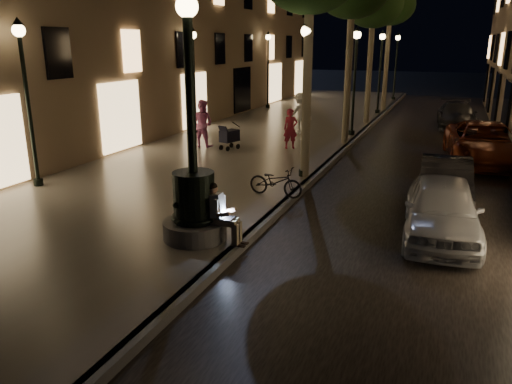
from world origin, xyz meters
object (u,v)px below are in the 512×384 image
at_px(fountain_lamppost, 194,194).
at_px(lamp_curb_d, 396,58).
at_px(lamp_curb_a, 306,80).
at_px(lamp_left_b, 194,67).
at_px(car_second, 445,182).
at_px(lamp_curb_b, 355,68).
at_px(lamp_left_c, 268,60).
at_px(lamp_curb_c, 381,62).
at_px(pedestrian_red, 291,129).
at_px(pedestrian_white, 300,113).
at_px(seated_man_laptop, 220,211).
at_px(car_front, 442,209).
at_px(pedestrian_pink, 202,123).
at_px(car_rear, 457,115).
at_px(tree_third, 374,5).
at_px(bicycle, 276,182).
at_px(lamp_left_a, 25,83).
at_px(car_third, 484,143).
at_px(stroller, 229,136).
at_px(tree_far, 391,6).

xyz_separation_m(fountain_lamppost, lamp_curb_d, (0.70, 30.00, 2.02)).
bearing_deg(lamp_curb_d, lamp_curb_a, -90.00).
relative_size(lamp_left_b, car_second, 1.25).
xyz_separation_m(lamp_curb_b, lamp_left_c, (-7.10, 8.00, 0.00)).
xyz_separation_m(lamp_curb_c, pedestrian_red, (-1.72, -11.98, -2.24)).
xyz_separation_m(lamp_left_c, pedestrian_white, (4.76, -8.56, -2.09)).
distance_m(seated_man_laptop, lamp_curb_a, 6.44).
distance_m(lamp_left_c, car_front, 22.70).
bearing_deg(pedestrian_pink, lamp_left_c, -76.74).
bearing_deg(car_rear, lamp_curb_c, 144.62).
distance_m(tree_third, pedestrian_pink, 11.49).
bearing_deg(seated_man_laptop, tree_third, 89.72).
xyz_separation_m(pedestrian_red, bicycle, (1.62, -6.41, -0.38)).
xyz_separation_m(seated_man_laptop, tree_third, (0.09, 18.00, 5.24)).
distance_m(lamp_curb_a, lamp_left_c, 17.50).
bearing_deg(car_front, seated_man_laptop, -153.49).
bearing_deg(pedestrian_pink, seated_man_laptop, 124.24).
bearing_deg(lamp_curb_a, bicycle, -92.40).
bearing_deg(lamp_left_b, pedestrian_red, -20.17).
bearing_deg(lamp_curb_b, lamp_curb_a, -90.00).
relative_size(car_second, pedestrian_red, 2.41).
bearing_deg(lamp_curb_d, lamp_left_c, -131.59).
distance_m(car_front, bicycle, 4.53).
distance_m(lamp_curb_c, car_second, 17.56).
relative_size(pedestrian_pink, pedestrian_white, 1.01).
bearing_deg(tree_third, lamp_left_c, 150.60).
distance_m(pedestrian_red, pedestrian_white, 3.48).
height_order(seated_man_laptop, lamp_left_c, lamp_left_c).
bearing_deg(lamp_left_a, bicycle, 12.97).
bearing_deg(seated_man_laptop, car_third, 63.07).
height_order(lamp_curb_d, car_front, lamp_curb_d).
height_order(lamp_curb_a, pedestrian_white, lamp_curb_a).
height_order(lamp_left_c, bicycle, lamp_left_c).
bearing_deg(bicycle, pedestrian_white, 18.15).
xyz_separation_m(lamp_left_a, bicycle, (7.00, 1.61, -2.62)).
bearing_deg(pedestrian_pink, lamp_curb_b, -131.34).
bearing_deg(lamp_left_a, stroller, 65.14).
relative_size(lamp_left_b, pedestrian_pink, 2.51).
height_order(lamp_left_a, bicycle, lamp_left_a).
xyz_separation_m(tree_far, pedestrian_pink, (-5.26, -14.97, -5.27)).
distance_m(lamp_curb_c, lamp_curb_d, 8.00).
bearing_deg(car_front, car_third, 78.39).
height_order(fountain_lamppost, bicycle, fountain_lamppost).
bearing_deg(pedestrian_pink, lamp_left_b, -52.25).
xyz_separation_m(lamp_curb_c, car_third, (5.50, -11.00, -2.48)).
relative_size(tree_far, lamp_left_b, 1.56).
xyz_separation_m(lamp_curb_b, pedestrian_red, (-1.72, -3.98, -2.24)).
bearing_deg(lamp_curb_b, lamp_curb_c, 90.00).
distance_m(stroller, bicycle, 6.50).
height_order(car_front, pedestrian_red, pedestrian_red).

